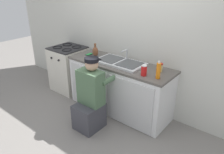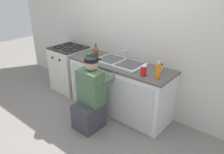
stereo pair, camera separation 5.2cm
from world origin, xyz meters
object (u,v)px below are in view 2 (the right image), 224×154
(condiment_jar, at_px, (160,68))
(soda_cup_red, at_px, (144,71))
(vase_decorative, at_px, (96,51))
(soap_bottle_orange, at_px, (158,71))
(stove_range, at_px, (70,68))
(cell_phone, at_px, (90,54))
(plumber_person, at_px, (90,100))
(sink_double_basin, at_px, (120,62))

(condiment_jar, height_order, soda_cup_red, soda_cup_red)
(condiment_jar, relative_size, vase_decorative, 0.56)
(soap_bottle_orange, distance_m, soda_cup_red, 0.21)
(stove_range, distance_m, soap_bottle_orange, 2.10)
(condiment_jar, bearing_deg, cell_phone, -176.35)
(condiment_jar, distance_m, soap_bottle_orange, 0.25)
(soap_bottle_orange, bearing_deg, vase_decorative, 173.39)
(stove_range, xyz_separation_m, vase_decorative, (0.74, 0.01, 0.51))
(stove_range, relative_size, vase_decorative, 3.91)
(plumber_person, bearing_deg, sink_double_basin, 85.61)
(cell_phone, bearing_deg, condiment_jar, 3.65)
(soap_bottle_orange, distance_m, cell_phone, 1.45)
(stove_range, xyz_separation_m, cell_phone, (0.59, 0.00, 0.42))
(condiment_jar, xyz_separation_m, vase_decorative, (-1.20, -0.08, 0.03))
(stove_range, height_order, condiment_jar, condiment_jar)
(soap_bottle_orange, bearing_deg, condiment_jar, 111.00)
(condiment_jar, relative_size, soap_bottle_orange, 0.51)
(plumber_person, xyz_separation_m, condiment_jar, (0.71, 0.74, 0.46))
(cell_phone, relative_size, soda_cup_red, 0.92)
(cell_phone, xyz_separation_m, soda_cup_red, (1.23, -0.18, 0.07))
(stove_range, relative_size, soda_cup_red, 5.91)
(soda_cup_red, bearing_deg, condiment_jar, 67.00)
(plumber_person, bearing_deg, condiment_jar, 46.07)
(soap_bottle_orange, xyz_separation_m, soda_cup_red, (-0.20, -0.03, -0.04))
(stove_range, xyz_separation_m, soda_cup_red, (1.82, -0.18, 0.49))
(soda_cup_red, height_order, vase_decorative, vase_decorative)
(condiment_jar, distance_m, cell_phone, 1.35)
(condiment_jar, bearing_deg, stove_range, -177.39)
(stove_range, relative_size, plumber_person, 0.81)
(condiment_jar, distance_m, soda_cup_red, 0.29)
(sink_double_basin, relative_size, cell_phone, 5.71)
(plumber_person, relative_size, soap_bottle_orange, 4.42)
(vase_decorative, bearing_deg, condiment_jar, 3.86)
(soap_bottle_orange, height_order, vase_decorative, soap_bottle_orange)
(stove_range, height_order, plumber_person, plumber_person)
(sink_double_basin, bearing_deg, soap_bottle_orange, -10.87)
(cell_phone, bearing_deg, soap_bottle_orange, -5.74)
(soap_bottle_orange, height_order, soda_cup_red, soap_bottle_orange)
(condiment_jar, distance_m, vase_decorative, 1.20)
(cell_phone, relative_size, vase_decorative, 0.61)
(cell_phone, bearing_deg, soda_cup_red, -8.23)
(sink_double_basin, xyz_separation_m, condiment_jar, (0.66, 0.09, 0.05))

